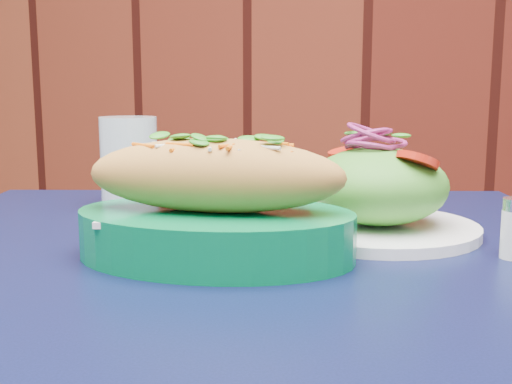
# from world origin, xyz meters

# --- Properties ---
(cafe_table) EXTENTS (0.95, 0.95, 0.75)m
(cafe_table) POSITION_xyz_m (-0.03, 1.46, 0.66)
(cafe_table) COLOR black
(cafe_table) RESTS_ON ground
(banh_mi_basket) EXTENTS (0.29, 0.19, 0.13)m
(banh_mi_basket) POSITION_xyz_m (-0.05, 1.44, 0.80)
(banh_mi_basket) COLOR #026B39
(banh_mi_basket) RESTS_ON cafe_table
(salad_plate) EXTENTS (0.24, 0.24, 0.12)m
(salad_plate) POSITION_xyz_m (0.10, 1.59, 0.80)
(salad_plate) COLOR white
(salad_plate) RESTS_ON cafe_table
(water_glass) EXTENTS (0.08, 0.08, 0.13)m
(water_glass) POSITION_xyz_m (-0.24, 1.67, 0.81)
(water_glass) COLOR silver
(water_glass) RESTS_ON cafe_table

